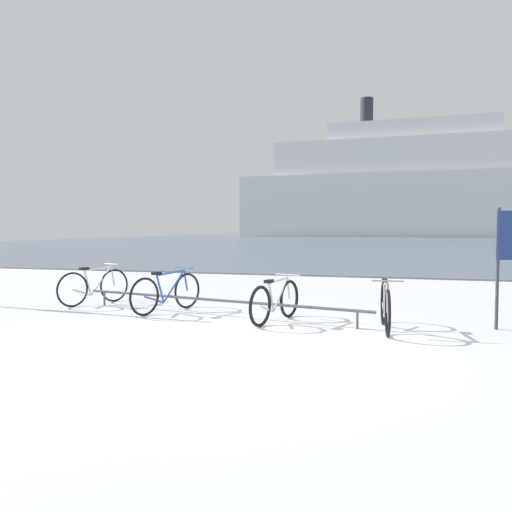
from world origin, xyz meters
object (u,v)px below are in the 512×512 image
(ferry_ship, at_px, (417,189))
(bicycle_1, at_px, (167,292))
(bicycle_3, at_px, (385,306))
(bicycle_0, at_px, (94,286))
(bicycle_2, at_px, (276,301))

(ferry_ship, bearing_deg, bicycle_1, -94.27)
(bicycle_3, height_order, ferry_ship, ferry_ship)
(bicycle_0, bearing_deg, ferry_ship, 84.40)
(bicycle_3, distance_m, ferry_ship, 81.57)
(bicycle_0, height_order, bicycle_1, bicycle_0)
(bicycle_0, relative_size, bicycle_1, 0.92)
(bicycle_1, height_order, ferry_ship, ferry_ship)
(bicycle_1, xyz_separation_m, bicycle_3, (3.97, -0.67, 0.00))
(bicycle_1, bearing_deg, bicycle_2, -11.45)
(bicycle_1, height_order, bicycle_2, bicycle_1)
(bicycle_0, xyz_separation_m, bicycle_1, (1.85, -0.47, -0.00))
(bicycle_0, relative_size, bicycle_2, 0.95)
(bicycle_0, xyz_separation_m, bicycle_2, (4.03, -0.91, -0.02))
(bicycle_2, bearing_deg, bicycle_3, -7.39)
(bicycle_2, xyz_separation_m, ferry_ship, (3.82, 80.98, 7.36))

